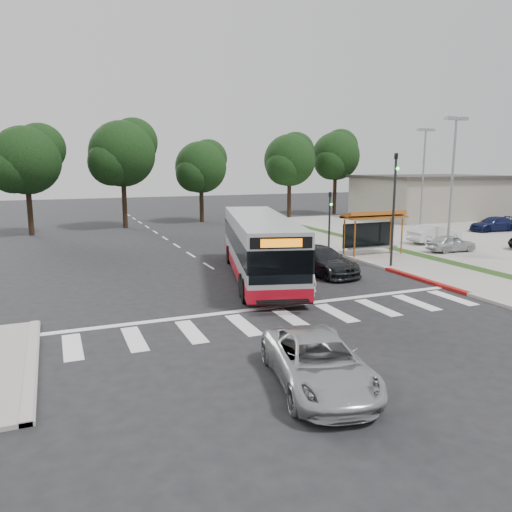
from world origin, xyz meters
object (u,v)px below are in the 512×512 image
transit_bus (260,248)px  silver_suv_south (318,362)px  pedestrian (310,285)px  dark_sedan (321,260)px

transit_bus → silver_suv_south: size_ratio=2.52×
pedestrian → transit_bus: bearing=-48.6°
pedestrian → dark_sedan: size_ratio=0.31×
pedestrian → dark_sedan: bearing=-84.2°
silver_suv_south → dark_sedan: bearing=71.8°
pedestrian → dark_sedan: 5.93m
transit_bus → dark_sedan: bearing=9.3°
pedestrian → dark_sedan: pedestrian is taller
transit_bus → silver_suv_south: (-3.61, -12.64, -0.92)m
transit_bus → dark_sedan: transit_bus is taller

